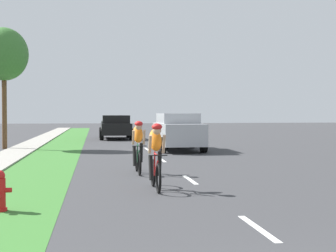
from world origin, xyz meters
TOP-DOWN VIEW (x-y plane):
  - ground_plane at (0.00, 20.00)m, footprint 120.00×120.00m
  - grass_verge at (-4.30, 20.00)m, footprint 2.21×70.00m
  - sidewalk_concrete at (-6.13, 20.00)m, footprint 1.44×70.00m
  - lane_markings_center at (0.00, 24.00)m, footprint 0.12×52.20m
  - cyclist_lead at (-1.14, 8.39)m, footprint 0.42×1.72m
  - cyclist_trailing at (-1.28, 11.54)m, footprint 0.42×1.72m
  - suv_silver at (1.41, 20.23)m, footprint 2.15×4.70m
  - pickup_black at (-1.16, 30.82)m, footprint 2.22×5.10m
  - street_tree_near at (-7.05, 22.37)m, footprint 2.40×2.40m

SIDE VIEW (x-z plane):
  - ground_plane at x=0.00m, z-range 0.00..0.00m
  - grass_verge at x=-4.30m, z-range 0.00..0.01m
  - lane_markings_center at x=0.00m, z-range 0.00..0.01m
  - sidewalk_concrete at x=-6.13m, z-range -0.05..0.06m
  - cyclist_lead at x=-1.14m, z-range 0.02..1.60m
  - cyclist_trailing at x=-1.28m, z-range 0.02..1.60m
  - pickup_black at x=-1.16m, z-range 0.01..1.65m
  - suv_silver at x=1.41m, z-range 0.05..1.84m
  - street_tree_near at x=-7.05m, z-range 1.68..7.75m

